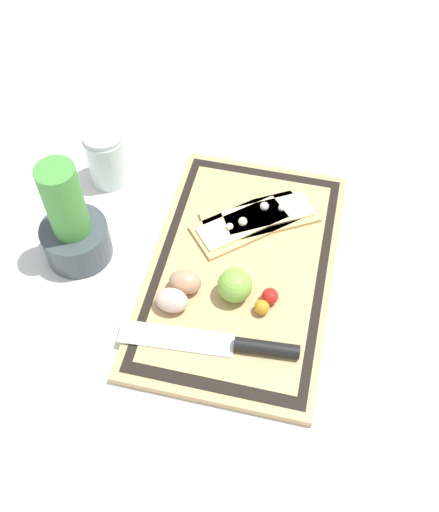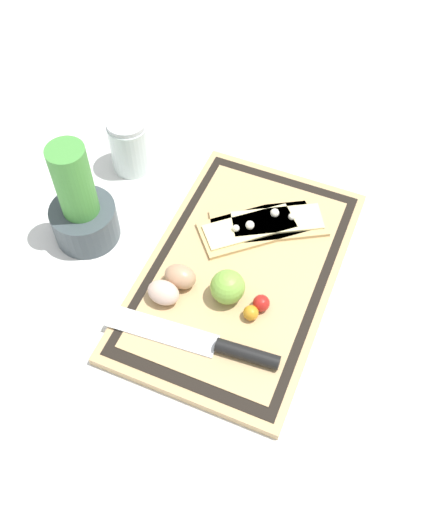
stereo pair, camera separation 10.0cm
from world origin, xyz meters
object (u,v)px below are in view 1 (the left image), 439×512
at_px(pizza_slice_far, 248,222).
at_px(herb_pot, 72,227).
at_px(egg_brown, 185,282).
at_px(egg_pink, 172,300).
at_px(pizza_slice_near, 261,216).
at_px(knife, 238,345).
at_px(cherry_tomato_red, 270,296).
at_px(sauce_jar, 108,160).
at_px(lime, 237,286).
at_px(cherry_tomato_yellow, 262,307).

xyz_separation_m(pizza_slice_far, herb_pot, (-0.11, 0.28, 0.05)).
height_order(egg_brown, egg_pink, same).
distance_m(pizza_slice_near, herb_pot, 0.33).
xyz_separation_m(knife, cherry_tomato_red, (0.09, -0.03, 0.01)).
relative_size(pizza_slice_far, sauce_jar, 1.82).
height_order(pizza_slice_far, herb_pot, herb_pot).
bearing_deg(lime, egg_pink, 114.95).
height_order(egg_pink, sauce_jar, sauce_jar).
height_order(pizza_slice_far, lime, lime).
height_order(pizza_slice_near, egg_brown, egg_brown).
bearing_deg(sauce_jar, egg_pink, -143.28).
bearing_deg(cherry_tomato_yellow, pizza_slice_far, 18.08).
relative_size(knife, egg_brown, 5.29).
relative_size(cherry_tomato_yellow, sauce_jar, 0.22).
height_order(egg_pink, cherry_tomato_yellow, egg_pink).
relative_size(pizza_slice_near, sauce_jar, 1.91).
height_order(egg_brown, herb_pot, herb_pot).
bearing_deg(pizza_slice_near, sauce_jar, 80.61).
bearing_deg(pizza_slice_near, knife, -177.28).
bearing_deg(egg_pink, lime, -65.05).
height_order(knife, cherry_tomato_yellow, cherry_tomato_yellow).
bearing_deg(lime, pizza_slice_near, -3.35).
xyz_separation_m(lime, sauce_jar, (0.22, 0.29, 0.00)).
bearing_deg(cherry_tomato_red, sauce_jar, 57.90).
relative_size(cherry_tomato_red, sauce_jar, 0.24).
bearing_deg(cherry_tomato_red, knife, 160.98).
bearing_deg(lime, egg_brown, 94.25).
relative_size(egg_brown, cherry_tomato_yellow, 2.16).
relative_size(egg_pink, herb_pot, 0.26).
distance_m(egg_pink, sauce_jar, 0.33).
bearing_deg(sauce_jar, herb_pot, -178.46).
xyz_separation_m(cherry_tomato_yellow, sauce_jar, (0.24, 0.34, 0.02)).
relative_size(pizza_slice_far, cherry_tomato_red, 7.48).
height_order(pizza_slice_far, egg_pink, egg_pink).
distance_m(pizza_slice_far, lime, 0.15).
distance_m(pizza_slice_near, sauce_jar, 0.31).
height_order(egg_pink, lime, lime).
height_order(pizza_slice_near, egg_pink, egg_pink).
bearing_deg(knife, cherry_tomato_yellow, -18.03).
bearing_deg(pizza_slice_near, cherry_tomato_yellow, -169.42).
relative_size(pizza_slice_near, lime, 3.84).
bearing_deg(egg_pink, cherry_tomato_red, -73.10).
height_order(lime, herb_pot, herb_pot).
xyz_separation_m(knife, cherry_tomato_yellow, (0.07, -0.02, 0.00)).
height_order(pizza_slice_near, pizza_slice_far, same).
relative_size(cherry_tomato_yellow, herb_pot, 0.12).
distance_m(knife, cherry_tomato_yellow, 0.07).
height_order(cherry_tomato_yellow, herb_pot, herb_pot).
bearing_deg(pizza_slice_near, egg_pink, 153.60).
distance_m(pizza_slice_near, egg_brown, 0.20).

